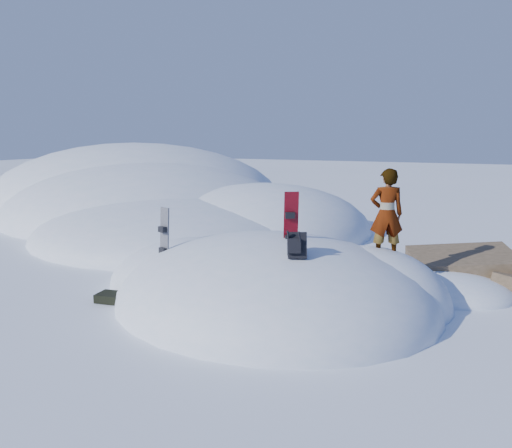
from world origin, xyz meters
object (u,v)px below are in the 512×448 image
at_px(snowboard_dark, 164,242).
at_px(backpack, 296,246).
at_px(snowboard_red, 290,229).
at_px(person, 387,214).

bearing_deg(snowboard_dark, backpack, 12.40).
bearing_deg(snowboard_red, backpack, -95.47).
height_order(snowboard_red, snowboard_dark, snowboard_red).
bearing_deg(person, backpack, 34.53).
bearing_deg(snowboard_dark, person, 39.70).
xyz_separation_m(snowboard_dark, person, (4.55, 1.55, 0.71)).
distance_m(snowboard_red, snowboard_dark, 2.88).
relative_size(backpack, person, 0.30).
height_order(snowboard_red, person, person).
xyz_separation_m(snowboard_red, backpack, (0.49, -0.98, -0.10)).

